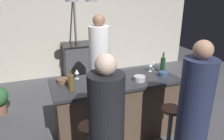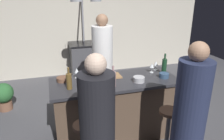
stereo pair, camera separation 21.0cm
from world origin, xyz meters
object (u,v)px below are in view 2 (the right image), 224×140
Objects in this scene: guest_left at (98,139)px; mixing_bowl_wooden at (63,79)px; mixing_bowl_steel at (139,79)px; mixing_bowl_blue at (164,75)px; wine_bottle_amber at (69,81)px; wine_glass_near_left_guest at (156,64)px; stove_range at (86,60)px; wine_bottle_rose at (113,79)px; cutting_board at (110,76)px; chef at (103,67)px; guest_right at (189,122)px; pepper_mill at (100,76)px; wine_glass_by_chef at (77,71)px; potted_plant at (4,95)px; bar_stool_right at (168,131)px; wine_bottle_green at (164,66)px; wine_glass_near_right_guest at (152,66)px.

guest_left is 1.19m from mixing_bowl_wooden.
mixing_bowl_steel reaches higher than mixing_bowl_blue.
wine_glass_near_left_guest is at bearing 13.23° from wine_bottle_amber.
mixing_bowl_wooden reaches higher than stove_range.
cutting_board is at bearing 81.44° from wine_bottle_rose.
mixing_bowl_blue is (0.67, -1.00, 0.13)m from chef.
chef reaches higher than mixing_bowl_blue.
mixing_bowl_wooden is (-1.22, 1.19, 0.17)m from guest_right.
wine_bottle_amber is 1.98× the size of wine_glass_near_left_guest.
mixing_bowl_blue is (1.19, 0.87, 0.19)m from guest_left.
guest_left is at bearing -116.42° from wine_bottle_rose.
wine_bottle_amber reaches higher than mixing_bowl_wooden.
wine_glass_by_chef is at bearing 134.63° from pepper_mill.
pepper_mill is at bearing 74.76° from guest_left.
wine_glass_by_chef is at bearing 154.79° from mixing_bowl_steel.
guest_right is 7.82× the size of pepper_mill.
potted_plant is 3.56× the size of wine_glass_by_chef.
mixing_bowl_steel is at bearing -174.65° from mixing_bowl_blue.
cutting_board reaches higher than bar_stool_right.
mixing_bowl_blue is at bearing 70.50° from bar_stool_right.
guest_left is at bearing -141.08° from wine_bottle_green.
chef is 1.08m from mixing_bowl_steel.
potted_plant is at bearing 128.40° from wine_bottle_amber.
wine_bottle_amber reaches higher than cutting_board.
pepper_mill is 1.26× the size of mixing_bowl_wooden.
mixing_bowl_blue is at bearing -18.45° from cutting_board.
guest_right is 1.71m from mixing_bowl_wooden.
guest_left is at bearing -132.87° from mixing_bowl_steel.
guest_right reaches higher than wine_bottle_rose.
wine_glass_by_chef reaches higher than bar_stool_right.
wine_glass_by_chef is at bearing -129.59° from chef.
cutting_board is at bearing 161.55° from mixing_bowl_blue.
guest_left reaches higher than mixing_bowl_steel.
wine_glass_by_chef reaches higher than mixing_bowl_wooden.
guest_right is (0.99, -0.03, 0.02)m from guest_left.
pepper_mill is at bearing 127.31° from guest_right.
stove_range is 2.70m from wine_bottle_amber.
wine_glass_by_chef is at bearing 133.83° from wine_bottle_rose.
wine_glass_by_chef is at bearing 91.25° from guest_left.
cutting_board is 1.01× the size of wine_bottle_green.
cutting_board is (-0.56, 0.76, 0.53)m from bar_stool_right.
wine_bottle_amber is 0.91× the size of wine_bottle_green.
pepper_mill is 1.48× the size of mixing_bowl_blue.
stove_range is 2.60m from wine_bottle_green.
chef is 11.83× the size of wine_glass_near_right_guest.
cutting_board is (1.70, -1.13, 0.61)m from potted_plant.
mixing_bowl_steel is at bearing -40.48° from cutting_board.
wine_bottle_amber reaches higher than potted_plant.
guest_left is 1.65m from wine_bottle_green.
wine_bottle_green is 2.16× the size of wine_glass_near_right_guest.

